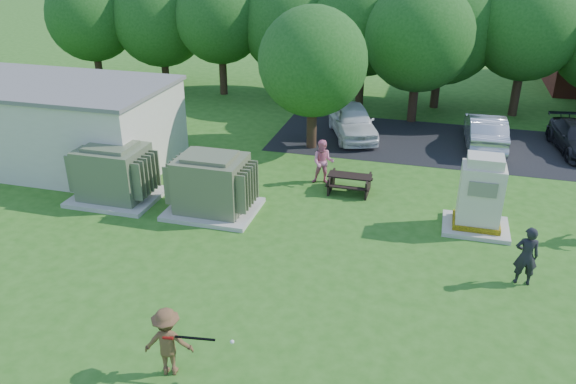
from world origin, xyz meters
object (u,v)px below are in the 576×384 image
(transformer_left, at_px, (114,174))
(batter, at_px, (168,342))
(car_silver_a, at_px, (485,131))
(picnic_table, at_px, (350,181))
(generator_cabinet, at_px, (480,198))
(person_at_picnic, at_px, (323,162))
(car_white, at_px, (353,121))
(person_by_generator, at_px, (526,256))
(transformer_right, at_px, (212,185))

(transformer_left, relative_size, batter, 1.84)
(transformer_left, distance_m, car_silver_a, 15.77)
(transformer_left, relative_size, picnic_table, 1.91)
(generator_cabinet, bearing_deg, person_at_picnic, 158.27)
(car_white, bearing_deg, transformer_left, -149.05)
(person_by_generator, bearing_deg, batter, 34.00)
(car_white, xyz_separation_m, car_silver_a, (5.86, 0.21, -0.01))
(car_silver_a, bearing_deg, transformer_right, 42.39)
(transformer_left, height_order, car_white, transformer_left)
(generator_cabinet, relative_size, person_by_generator, 1.46)
(transformer_right, distance_m, picnic_table, 5.10)
(car_silver_a, bearing_deg, car_white, -0.42)
(transformer_left, height_order, transformer_right, same)
(batter, xyz_separation_m, person_at_picnic, (1.05, 10.74, 0.05))
(transformer_right, relative_size, car_white, 0.68)
(transformer_left, xyz_separation_m, person_at_picnic, (6.81, 3.30, -0.11))
(transformer_left, bearing_deg, car_white, 51.84)
(transformer_left, xyz_separation_m, batter, (5.76, -7.44, -0.16))
(generator_cabinet, xyz_separation_m, car_white, (-5.34, 7.81, -0.35))
(batter, height_order, car_silver_a, batter)
(person_by_generator, xyz_separation_m, person_at_picnic, (-6.66, 5.08, 0.00))
(generator_cabinet, bearing_deg, car_white, 124.36)
(transformer_left, relative_size, car_silver_a, 0.67)
(generator_cabinet, relative_size, batter, 1.54)
(person_at_picnic, relative_size, car_silver_a, 0.39)
(generator_cabinet, xyz_separation_m, car_silver_a, (0.52, 8.02, -0.37))
(transformer_right, relative_size, picnic_table, 1.91)
(person_by_generator, xyz_separation_m, car_white, (-6.47, 10.68, -0.11))
(person_at_picnic, distance_m, car_white, 5.61)
(transformer_left, bearing_deg, car_silver_a, 35.34)
(transformer_left, xyz_separation_m, generator_cabinet, (12.34, 1.10, 0.13))
(car_silver_a, bearing_deg, transformer_left, 32.86)
(person_by_generator, relative_size, car_silver_a, 0.39)
(batter, relative_size, car_white, 0.37)
(transformer_left, height_order, person_by_generator, transformer_left)
(generator_cabinet, distance_m, batter, 10.78)
(transformer_left, xyz_separation_m, picnic_table, (7.93, 2.79, -0.55))
(generator_cabinet, height_order, car_silver_a, generator_cabinet)
(generator_cabinet, relative_size, car_silver_a, 0.56)
(batter, bearing_deg, picnic_table, -116.70)
(transformer_right, distance_m, person_by_generator, 9.93)
(transformer_right, distance_m, batter, 7.72)
(transformer_left, bearing_deg, batter, -52.23)
(transformer_right, bearing_deg, batter, -74.50)
(car_white, relative_size, car_silver_a, 0.99)
(batter, distance_m, car_white, 16.39)
(transformer_left, bearing_deg, person_by_generator, -7.51)
(generator_cabinet, distance_m, person_at_picnic, 5.95)
(generator_cabinet, bearing_deg, transformer_left, -174.90)
(transformer_left, bearing_deg, person_at_picnic, 25.85)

